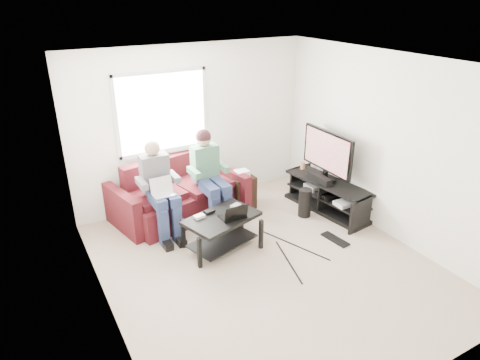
% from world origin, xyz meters
% --- Properties ---
extents(floor, '(4.50, 4.50, 0.00)m').
position_xyz_m(floor, '(0.00, 0.00, 0.00)').
color(floor, tan).
rests_on(floor, ground).
extents(ceiling, '(4.50, 4.50, 0.00)m').
position_xyz_m(ceiling, '(0.00, 0.00, 2.60)').
color(ceiling, white).
rests_on(ceiling, wall_back).
extents(wall_back, '(4.50, 0.00, 4.50)m').
position_xyz_m(wall_back, '(0.00, 2.25, 1.30)').
color(wall_back, white).
rests_on(wall_back, floor).
extents(wall_front, '(4.50, 0.00, 4.50)m').
position_xyz_m(wall_front, '(0.00, -2.25, 1.30)').
color(wall_front, white).
rests_on(wall_front, floor).
extents(wall_left, '(0.00, 4.50, 4.50)m').
position_xyz_m(wall_left, '(-2.00, 0.00, 1.30)').
color(wall_left, white).
rests_on(wall_left, floor).
extents(wall_right, '(0.00, 4.50, 4.50)m').
position_xyz_m(wall_right, '(2.00, 0.00, 1.30)').
color(wall_right, white).
rests_on(wall_right, floor).
extents(window, '(1.48, 0.04, 1.28)m').
position_xyz_m(window, '(-0.50, 2.23, 1.60)').
color(window, white).
rests_on(window, wall_back).
extents(sofa, '(2.13, 1.24, 0.91)m').
position_xyz_m(sofa, '(-0.49, 1.82, 0.33)').
color(sofa, '#4D131E').
rests_on(sofa, floor).
extents(person_left, '(0.40, 0.70, 1.38)m').
position_xyz_m(person_left, '(-0.89, 1.47, 0.76)').
color(person_left, navy).
rests_on(person_left, sofa).
extents(person_right, '(0.40, 0.71, 1.43)m').
position_xyz_m(person_right, '(-0.09, 1.49, 0.82)').
color(person_right, navy).
rests_on(person_right, sofa).
extents(laptop_silver, '(0.36, 0.28, 0.24)m').
position_xyz_m(laptop_silver, '(-0.89, 1.29, 0.75)').
color(laptop_silver, silver).
rests_on(laptop_silver, person_left).
extents(coffee_table, '(1.12, 0.86, 0.50)m').
position_xyz_m(coffee_table, '(-0.31, 0.64, 0.37)').
color(coffee_table, black).
rests_on(coffee_table, floor).
extents(laptop_black, '(0.38, 0.31, 0.24)m').
position_xyz_m(laptop_black, '(-0.19, 0.56, 0.62)').
color(laptop_black, black).
rests_on(laptop_black, coffee_table).
extents(controller_a, '(0.15, 0.11, 0.04)m').
position_xyz_m(controller_a, '(-0.59, 0.76, 0.52)').
color(controller_a, silver).
rests_on(controller_a, coffee_table).
extents(controller_b, '(0.15, 0.11, 0.04)m').
position_xyz_m(controller_b, '(-0.41, 0.82, 0.52)').
color(controller_b, black).
rests_on(controller_b, coffee_table).
extents(controller_c, '(0.16, 0.13, 0.04)m').
position_xyz_m(controller_c, '(-0.01, 0.79, 0.52)').
color(controller_c, gray).
rests_on(controller_c, coffee_table).
extents(tv_stand, '(0.67, 1.60, 0.51)m').
position_xyz_m(tv_stand, '(1.70, 0.80, 0.23)').
color(tv_stand, black).
rests_on(tv_stand, floor).
extents(tv, '(0.12, 1.10, 0.81)m').
position_xyz_m(tv, '(1.70, 0.90, 0.97)').
color(tv, black).
rests_on(tv, tv_stand).
extents(soundbar, '(0.12, 0.50, 0.10)m').
position_xyz_m(soundbar, '(1.58, 0.90, 0.56)').
color(soundbar, black).
rests_on(soundbar, tv_stand).
extents(drink_cup, '(0.08, 0.08, 0.12)m').
position_xyz_m(drink_cup, '(1.65, 1.43, 0.57)').
color(drink_cup, '#B1714C').
rests_on(drink_cup, tv_stand).
extents(console_white, '(0.30, 0.22, 0.06)m').
position_xyz_m(console_white, '(1.70, 0.40, 0.30)').
color(console_white, silver).
rests_on(console_white, tv_stand).
extents(console_grey, '(0.34, 0.26, 0.08)m').
position_xyz_m(console_grey, '(1.70, 1.10, 0.31)').
color(console_grey, gray).
rests_on(console_grey, tv_stand).
extents(console_black, '(0.38, 0.30, 0.07)m').
position_xyz_m(console_black, '(1.70, 0.75, 0.31)').
color(console_black, black).
rests_on(console_black, tv_stand).
extents(subwoofer, '(0.20, 0.20, 0.46)m').
position_xyz_m(subwoofer, '(1.26, 0.82, 0.23)').
color(subwoofer, black).
rests_on(subwoofer, floor).
extents(keyboard_floor, '(0.20, 0.46, 0.02)m').
position_xyz_m(keyboard_floor, '(1.20, 0.01, 0.01)').
color(keyboard_floor, black).
rests_on(keyboard_floor, floor).
extents(end_table, '(0.37, 0.37, 0.65)m').
position_xyz_m(end_table, '(0.54, 1.59, 0.29)').
color(end_table, black).
rests_on(end_table, floor).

